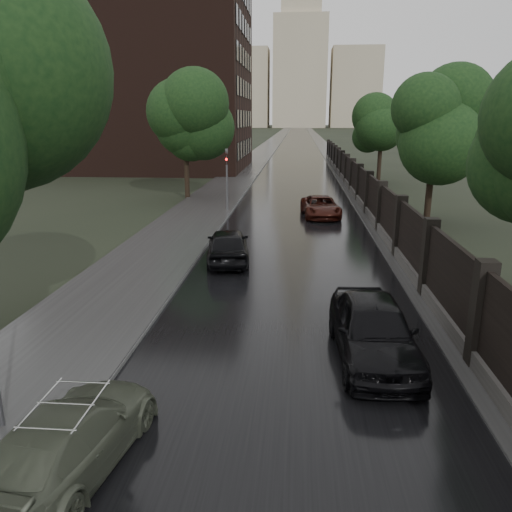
% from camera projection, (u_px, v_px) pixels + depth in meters
% --- Properties ---
extents(ground, '(800.00, 800.00, 0.00)m').
position_uv_depth(ground, '(279.00, 508.00, 7.79)').
color(ground, black).
rests_on(ground, ground).
extents(road, '(8.00, 420.00, 0.02)m').
position_uv_depth(road, '(298.00, 133.00, 190.17)').
color(road, black).
rests_on(road, ground).
extents(sidewalk_left, '(4.00, 420.00, 0.16)m').
position_uv_depth(sidewalk_left, '(283.00, 133.00, 190.63)').
color(sidewalk_left, '#2D2D2D').
rests_on(sidewalk_left, ground).
extents(verge_right, '(3.00, 420.00, 0.08)m').
position_uv_depth(verge_right, '(313.00, 133.00, 189.72)').
color(verge_right, '#2D2D2D').
rests_on(verge_right, ground).
extents(fence_right, '(0.45, 75.72, 2.70)m').
position_uv_depth(fence_right, '(356.00, 184.00, 37.88)').
color(fence_right, '#383533').
rests_on(fence_right, ground).
extents(tree_left_far, '(4.25, 4.25, 7.39)m').
position_uv_depth(tree_left_far, '(185.00, 126.00, 35.82)').
color(tree_left_far, black).
rests_on(tree_left_far, ground).
extents(tree_right_b, '(4.08, 4.08, 7.01)m').
position_uv_depth(tree_right_b, '(434.00, 135.00, 26.98)').
color(tree_right_b, black).
rests_on(tree_right_b, ground).
extents(tree_right_c, '(4.08, 4.08, 7.01)m').
position_uv_depth(tree_right_c, '(382.00, 128.00, 44.25)').
color(tree_right_c, black).
rests_on(tree_right_c, ground).
extents(traffic_light, '(0.16, 0.32, 4.00)m').
position_uv_depth(traffic_light, '(227.00, 174.00, 31.48)').
color(traffic_light, '#59595E').
rests_on(traffic_light, ground).
extents(brick_building, '(24.00, 18.00, 20.00)m').
position_uv_depth(brick_building, '(139.00, 80.00, 56.46)').
color(brick_building, black).
rests_on(brick_building, ground).
extents(stalinist_tower, '(92.00, 30.00, 159.00)m').
position_uv_depth(stalinist_tower, '(300.00, 58.00, 285.45)').
color(stalinist_tower, tan).
rests_on(stalinist_tower, ground).
extents(volga_sedan, '(2.29, 4.44, 1.23)m').
position_uv_depth(volga_sedan, '(70.00, 438.00, 8.49)').
color(volga_sedan, '#4A5040').
rests_on(volga_sedan, ground).
extents(hatchback_left, '(2.27, 4.44, 1.45)m').
position_uv_depth(hatchback_left, '(228.00, 245.00, 20.85)').
color(hatchback_left, black).
rests_on(hatchback_left, ground).
extents(car_right_near, '(2.11, 4.77, 1.60)m').
position_uv_depth(car_right_near, '(373.00, 329.00, 12.39)').
color(car_right_near, black).
rests_on(car_right_near, ground).
extents(car_right_far, '(2.52, 4.72, 1.26)m').
position_uv_depth(car_right_far, '(321.00, 207.00, 30.36)').
color(car_right_far, '#33110B').
rests_on(car_right_far, ground).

